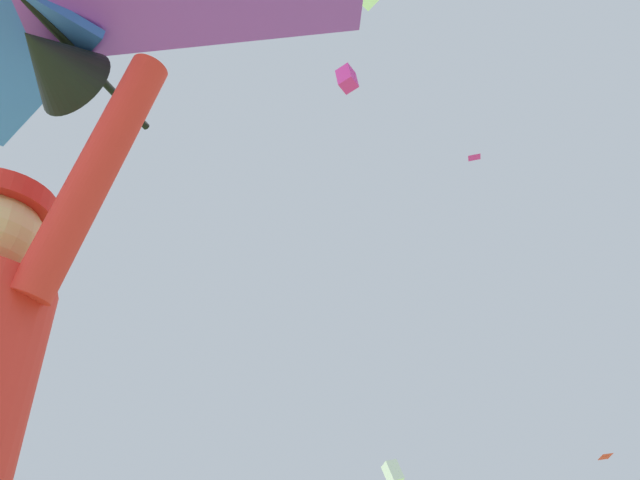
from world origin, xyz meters
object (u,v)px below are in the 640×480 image
distant_kite_magenta_low_right (474,157)px  distant_kite_white_high_right (393,473)px  distant_kite_magenta_overhead_distant (347,79)px  distant_kite_red_mid_left (605,456)px

distant_kite_magenta_low_right → distant_kite_white_high_right: distant_kite_magenta_low_right is taller
distant_kite_magenta_low_right → distant_kite_magenta_overhead_distant: 9.32m
distant_kite_white_high_right → distant_kite_magenta_overhead_distant: distant_kite_magenta_overhead_distant is taller
distant_kite_white_high_right → distant_kite_magenta_overhead_distant: 17.50m
distant_kite_white_high_right → distant_kite_red_mid_left: size_ratio=1.44×
distant_kite_magenta_low_right → distant_kite_red_mid_left: (3.73, 6.61, -14.57)m
distant_kite_white_high_right → distant_kite_magenta_overhead_distant: size_ratio=0.86×
distant_kite_white_high_right → distant_kite_magenta_overhead_distant: bearing=-86.2°
distant_kite_magenta_low_right → distant_kite_magenta_overhead_distant: (-4.99, -7.86, -0.33)m
distant_kite_magenta_low_right → distant_kite_magenta_overhead_distant: distant_kite_magenta_overhead_distant is taller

